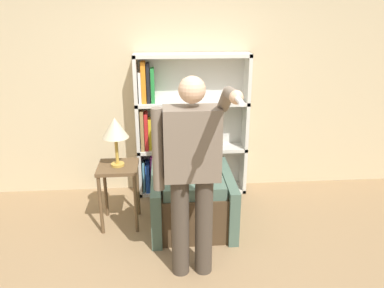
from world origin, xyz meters
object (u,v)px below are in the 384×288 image
at_px(bookcase, 181,129).
at_px(table_lamp, 115,129).
at_px(armchair, 191,190).
at_px(person_standing, 192,168).
at_px(side_table, 119,178).

distance_m(bookcase, table_lamp, 1.03).
distance_m(armchair, person_standing, 1.06).
xyz_separation_m(person_standing, table_lamp, (-0.69, 0.85, 0.07)).
xyz_separation_m(armchair, table_lamp, (-0.75, -0.01, 0.70)).
bearing_deg(bookcase, side_table, -133.69).
distance_m(bookcase, person_standing, 1.58).
relative_size(armchair, person_standing, 0.67).
height_order(person_standing, side_table, person_standing).
xyz_separation_m(side_table, table_lamp, (0.00, 0.00, 0.53)).
bearing_deg(bookcase, armchair, -84.74).
distance_m(bookcase, armchair, 0.85).
height_order(armchair, person_standing, person_standing).
bearing_deg(side_table, bookcase, 46.31).
height_order(armchair, side_table, armchair).
distance_m(person_standing, side_table, 1.19).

